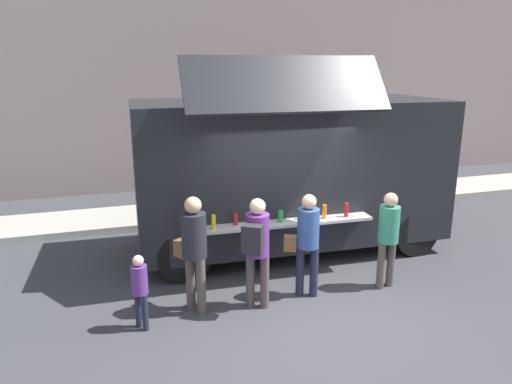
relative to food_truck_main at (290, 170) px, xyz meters
The scene contains 10 objects.
ground_plane 2.89m from the food_truck_main, 103.10° to the right, with size 60.00×60.00×0.00m, color #38383D.
curb_strip 5.01m from the food_truck_main, 146.78° to the left, with size 28.00×1.60×0.15m, color #9E998E.
building_behind 7.51m from the food_truck_main, 114.73° to the left, with size 32.00×2.40×7.56m, color gray.
food_truck_main is the anchor object (origin of this frame).
trash_bin 4.66m from the food_truck_main, 30.79° to the left, with size 0.60×0.60×0.98m, color #2F5E38.
customer_front_ordering 2.10m from the food_truck_main, 103.98° to the right, with size 0.53×0.39×1.64m.
customer_mid_with_backpack 2.54m from the food_truck_main, 122.49° to the right, with size 0.48×0.54×1.68m.
customer_rear_waiting 2.98m from the food_truck_main, 139.20° to the right, with size 0.44×0.55×1.75m.
customer_extra_browsing 2.33m from the food_truck_main, 67.46° to the right, with size 0.33×0.32×1.59m.
child_near_queue 3.83m from the food_truck_main, 144.09° to the right, with size 0.22×0.22×1.08m.
Camera 1 is at (-2.72, -5.82, 3.52)m, focal length 33.29 mm.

